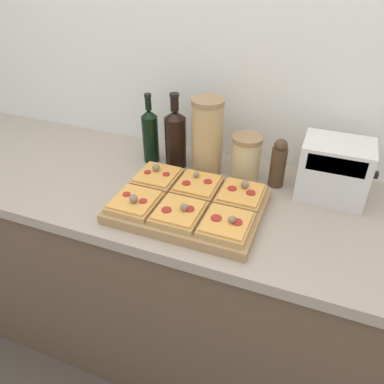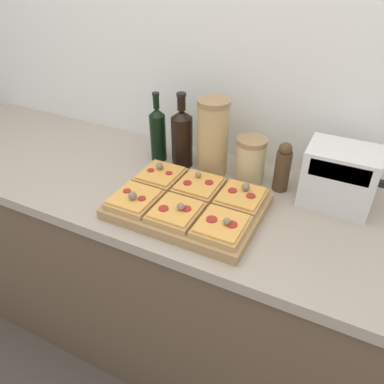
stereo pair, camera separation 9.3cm
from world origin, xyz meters
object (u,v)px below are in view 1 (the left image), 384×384
(pepper_mill, at_px, (278,163))
(wine_bottle, at_px, (175,137))
(grain_jar_tall, at_px, (207,137))
(grain_jar_short, at_px, (246,158))
(toaster_oven, at_px, (334,170))
(cutting_board, at_px, (189,206))
(olive_oil_bottle, at_px, (150,135))

(pepper_mill, bearing_deg, wine_bottle, 180.00)
(grain_jar_tall, height_order, pepper_mill, grain_jar_tall)
(grain_jar_short, distance_m, toaster_oven, 0.31)
(cutting_board, height_order, wine_bottle, wine_bottle)
(grain_jar_short, bearing_deg, wine_bottle, 180.00)
(toaster_oven, bearing_deg, pepper_mill, 179.74)
(cutting_board, xyz_separation_m, pepper_mill, (0.24, 0.26, 0.07))
(cutting_board, xyz_separation_m, grain_jar_tall, (-0.03, 0.26, 0.13))
(wine_bottle, relative_size, pepper_mill, 1.59)
(olive_oil_bottle, xyz_separation_m, grain_jar_tall, (0.24, 0.00, 0.03))
(grain_jar_short, distance_m, pepper_mill, 0.12)
(grain_jar_short, relative_size, toaster_oven, 0.70)
(pepper_mill, relative_size, toaster_oven, 0.74)
(grain_jar_tall, bearing_deg, pepper_mill, 0.00)
(wine_bottle, relative_size, grain_jar_short, 1.69)
(olive_oil_bottle, bearing_deg, pepper_mill, 0.00)
(cutting_board, bearing_deg, pepper_mill, 47.50)
(cutting_board, relative_size, pepper_mill, 2.60)
(grain_jar_tall, bearing_deg, olive_oil_bottle, 180.00)
(toaster_oven, bearing_deg, cutting_board, -148.60)
(cutting_board, xyz_separation_m, olive_oil_bottle, (-0.27, 0.26, 0.10))
(grain_jar_tall, height_order, toaster_oven, grain_jar_tall)
(pepper_mill, height_order, toaster_oven, toaster_oven)
(olive_oil_bottle, bearing_deg, wine_bottle, 0.00)
(grain_jar_tall, distance_m, pepper_mill, 0.28)
(olive_oil_bottle, relative_size, pepper_mill, 1.51)
(pepper_mill, xyz_separation_m, toaster_oven, (0.19, -0.00, 0.01))
(olive_oil_bottle, xyz_separation_m, pepper_mill, (0.51, 0.00, -0.02))
(grain_jar_tall, xyz_separation_m, toaster_oven, (0.46, -0.00, -0.04))
(olive_oil_bottle, distance_m, pepper_mill, 0.51)
(wine_bottle, bearing_deg, cutting_board, -58.65)
(grain_jar_short, bearing_deg, olive_oil_bottle, 180.00)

